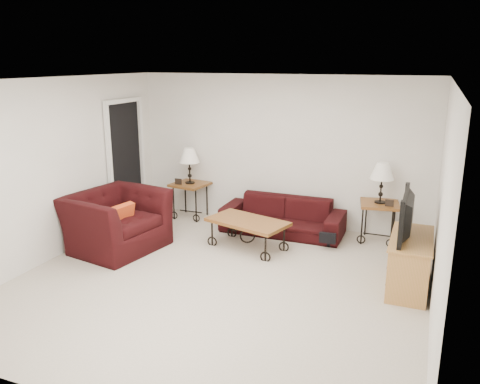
# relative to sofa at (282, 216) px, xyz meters

# --- Properties ---
(ground) EXTENTS (5.00, 5.00, 0.00)m
(ground) POSITION_rel_sofa_xyz_m (-0.21, -2.02, -0.28)
(ground) COLOR beige
(ground) RESTS_ON ground
(wall_back) EXTENTS (5.00, 0.02, 2.50)m
(wall_back) POSITION_rel_sofa_xyz_m (-0.21, 0.48, 0.97)
(wall_back) COLOR silver
(wall_back) RESTS_ON ground
(wall_front) EXTENTS (5.00, 0.02, 2.50)m
(wall_front) POSITION_rel_sofa_xyz_m (-0.21, -4.52, 0.97)
(wall_front) COLOR silver
(wall_front) RESTS_ON ground
(wall_left) EXTENTS (0.02, 5.00, 2.50)m
(wall_left) POSITION_rel_sofa_xyz_m (-2.71, -2.02, 0.97)
(wall_left) COLOR silver
(wall_left) RESTS_ON ground
(wall_right) EXTENTS (0.02, 5.00, 2.50)m
(wall_right) POSITION_rel_sofa_xyz_m (2.29, -2.02, 0.97)
(wall_right) COLOR silver
(wall_right) RESTS_ON ground
(ceiling) EXTENTS (5.00, 5.00, 0.00)m
(ceiling) POSITION_rel_sofa_xyz_m (-0.21, -2.02, 2.22)
(ceiling) COLOR white
(ceiling) RESTS_ON wall_back
(doorway) EXTENTS (0.08, 0.94, 2.04)m
(doorway) POSITION_rel_sofa_xyz_m (-2.68, -0.37, 0.74)
(doorway) COLOR black
(doorway) RESTS_ON ground
(sofa) EXTENTS (1.95, 0.76, 0.57)m
(sofa) POSITION_rel_sofa_xyz_m (0.00, 0.00, 0.00)
(sofa) COLOR black
(sofa) RESTS_ON ground
(side_table_left) EXTENTS (0.66, 0.66, 0.63)m
(side_table_left) POSITION_rel_sofa_xyz_m (-1.75, 0.18, 0.03)
(side_table_left) COLOR brown
(side_table_left) RESTS_ON ground
(side_table_right) EXTENTS (0.65, 0.65, 0.62)m
(side_table_right) POSITION_rel_sofa_xyz_m (1.48, 0.18, 0.03)
(side_table_right) COLOR brown
(side_table_right) RESTS_ON ground
(lamp_left) EXTENTS (0.41, 0.41, 0.63)m
(lamp_left) POSITION_rel_sofa_xyz_m (-1.75, 0.18, 0.65)
(lamp_left) COLOR black
(lamp_left) RESTS_ON side_table_left
(lamp_right) EXTENTS (0.40, 0.40, 0.62)m
(lamp_right) POSITION_rel_sofa_xyz_m (1.48, 0.18, 0.65)
(lamp_right) COLOR black
(lamp_right) RESTS_ON side_table_right
(photo_frame_left) EXTENTS (0.13, 0.02, 0.10)m
(photo_frame_left) POSITION_rel_sofa_xyz_m (-1.90, 0.03, 0.39)
(photo_frame_left) COLOR black
(photo_frame_left) RESTS_ON side_table_left
(photo_frame_right) EXTENTS (0.12, 0.02, 0.10)m
(photo_frame_right) POSITION_rel_sofa_xyz_m (1.63, 0.03, 0.39)
(photo_frame_right) COLOR black
(photo_frame_right) RESTS_ON side_table_right
(coffee_table) EXTENTS (1.29, 0.93, 0.44)m
(coffee_table) POSITION_rel_sofa_xyz_m (-0.29, -0.83, -0.07)
(coffee_table) COLOR brown
(coffee_table) RESTS_ON ground
(armchair) EXTENTS (1.36, 1.49, 0.85)m
(armchair) POSITION_rel_sofa_xyz_m (-2.09, -1.55, 0.14)
(armchair) COLOR black
(armchair) RESTS_ON ground
(throw_pillow) EXTENTS (0.17, 0.40, 0.38)m
(throw_pillow) POSITION_rel_sofa_xyz_m (-1.94, -1.60, 0.24)
(throw_pillow) COLOR #D5441B
(throw_pillow) RESTS_ON armchair
(tv_stand) EXTENTS (0.45, 1.09, 0.65)m
(tv_stand) POSITION_rel_sofa_xyz_m (2.02, -1.31, 0.04)
(tv_stand) COLOR #BD7946
(tv_stand) RESTS_ON ground
(television) EXTENTS (0.13, 0.98, 0.56)m
(television) POSITION_rel_sofa_xyz_m (2.00, -1.31, 0.65)
(television) COLOR black
(television) RESTS_ON tv_stand
(backpack) EXTENTS (0.40, 0.32, 0.48)m
(backpack) POSITION_rel_sofa_xyz_m (0.84, -0.36, -0.05)
(backpack) COLOR black
(backpack) RESTS_ON ground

